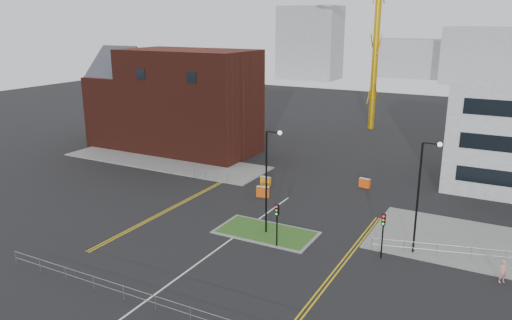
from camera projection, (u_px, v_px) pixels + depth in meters
The scene contains 24 objects.
ground at pixel (194, 266), 37.26m from camera, with size 200.00×200.00×0.00m, color black.
pavement_left at pixel (165, 161), 65.00m from camera, with size 28.00×8.00×0.12m, color slate.
island_kerb at pixel (266, 232), 43.13m from camera, with size 8.60×4.60×0.08m, color slate.
grass_island at pixel (266, 232), 43.12m from camera, with size 8.00×4.00×0.12m, color #264D19.
brick_building at pixel (172, 101), 69.61m from camera, with size 24.20×10.07×14.24m.
streetlamp_island at pixel (269, 174), 41.57m from camera, with size 1.46×0.36×9.18m.
streetlamp_right_near at pixel (422, 189), 37.82m from camera, with size 1.46×0.36×9.18m.
traffic_light_island at pixel (277, 217), 39.82m from camera, with size 0.28×0.33×3.65m.
traffic_light_right at pixel (383, 227), 37.88m from camera, with size 0.28×0.33×3.65m.
railing_front at pixel (139, 295), 31.95m from camera, with size 24.05×0.05×1.10m.
railing_left at pixel (205, 174), 57.33m from camera, with size 6.05×0.05×1.10m.
railing_right at pixel (506, 254), 37.48m from camera, with size 19.05×5.05×1.10m.
centre_line at pixel (208, 256), 38.95m from camera, with size 0.15×30.00×0.01m, color silver.
yellow_left_a at pixel (177, 204), 49.83m from camera, with size 0.12×24.00×0.01m, color gold.
yellow_left_b at pixel (180, 205), 49.70m from camera, with size 0.12×24.00×0.01m, color gold.
yellow_right_a at pixel (341, 261), 38.03m from camera, with size 0.12×20.00×0.01m, color gold.
yellow_right_b at pixel (345, 262), 37.89m from camera, with size 0.12×20.00×0.01m, color gold.
skyline_a at pixel (310, 43), 154.31m from camera, with size 18.00×12.00×22.00m, color gray.
skyline_b at pixel (488, 56), 140.88m from camera, with size 24.00×12.00×16.00m, color gray.
skyline_d at pixel (427, 59), 158.09m from camera, with size 30.00×12.00×12.00m, color gray.
pedestrian at pixel (503, 271), 34.79m from camera, with size 0.61×0.40×1.68m, color pink.
barrier_left at pixel (266, 181), 55.37m from camera, with size 1.24×0.53×1.02m.
barrier_mid at pixel (263, 191), 51.78m from camera, with size 1.40×0.71×1.13m.
barrier_right at pixel (365, 183), 54.75m from camera, with size 1.27×0.63×1.02m.
Camera 1 is at (20.05, -27.51, 17.74)m, focal length 35.00 mm.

